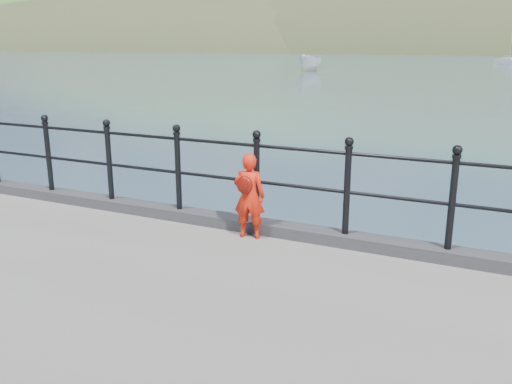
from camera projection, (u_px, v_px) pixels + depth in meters
The scene contains 6 objects.
ground at pixel (223, 287), 7.82m from camera, with size 600.00×600.00×0.00m, color #2D4251.
kerb at pixel (217, 219), 7.40m from camera, with size 60.00×0.30×0.15m, color #28282B.
railing at pixel (216, 166), 7.20m from camera, with size 18.11×0.11×1.20m.
child at pixel (249, 196), 6.80m from camera, with size 0.44×0.35×1.09m.
launch_white at pixel (310, 63), 65.32m from camera, with size 2.02×5.36×2.07m, color silver.
sailboat_deep at pixel (509, 62), 88.60m from camera, with size 4.78×4.62×7.72m.
Camera 1 is at (3.47, -6.29, 3.41)m, focal length 38.00 mm.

